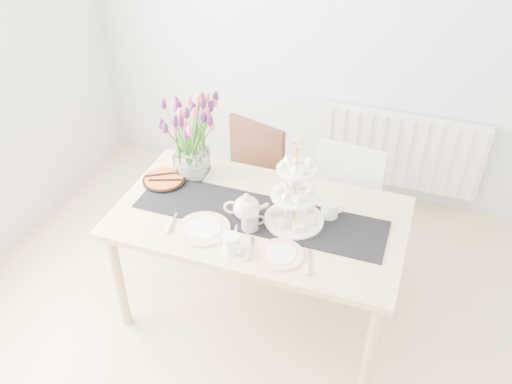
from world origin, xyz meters
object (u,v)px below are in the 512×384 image
(chair_white, at_px, (342,204))
(plate_right, at_px, (280,254))
(mug_grey, at_px, (250,221))
(plate_left, at_px, (204,229))
(mug_white, at_px, (232,244))
(chair_brown, at_px, (247,177))
(cake_stand, at_px, (295,202))
(tulip_vase, at_px, (189,126))
(cream_jug, at_px, (329,210))
(teapot, at_px, (247,208))
(dining_table, at_px, (259,225))
(tart_tin, at_px, (164,180))
(radiator, at_px, (401,151))

(chair_white, height_order, plate_right, chair_white)
(mug_grey, xyz_separation_m, plate_left, (-0.23, -0.09, -0.05))
(mug_white, height_order, plate_left, mug_white)
(chair_brown, distance_m, plate_left, 0.89)
(mug_grey, bearing_deg, cake_stand, 4.34)
(tulip_vase, xyz_separation_m, cream_jug, (0.88, -0.13, -0.29))
(mug_grey, height_order, mug_white, mug_grey)
(teapot, bearing_deg, mug_grey, -74.20)
(dining_table, height_order, plate_right, plate_right)
(dining_table, xyz_separation_m, chair_brown, (-0.31, 0.64, -0.16))
(chair_brown, xyz_separation_m, chair_white, (0.68, -0.08, -0.00))
(chair_white, relative_size, plate_left, 3.07)
(teapot, height_order, cream_jug, teapot)
(tart_tin, xyz_separation_m, mug_white, (0.60, -0.43, 0.04))
(radiator, bearing_deg, mug_grey, -112.43)
(chair_white, bearing_deg, dining_table, -117.86)
(tulip_vase, bearing_deg, dining_table, -24.95)
(teapot, height_order, tart_tin, teapot)
(dining_table, xyz_separation_m, teapot, (-0.06, -0.05, 0.15))
(plate_left, bearing_deg, tart_tin, 140.88)
(cream_jug, bearing_deg, teapot, 178.29)
(plate_right, bearing_deg, cake_stand, 92.03)
(mug_white, bearing_deg, dining_table, 115.06)
(cream_jug, height_order, plate_left, cream_jug)
(cream_jug, height_order, tart_tin, cream_jug)
(radiator, distance_m, mug_white, 1.91)
(dining_table, distance_m, tulip_vase, 0.70)
(chair_white, relative_size, plate_right, 3.70)
(tulip_vase, distance_m, mug_white, 0.79)
(dining_table, bearing_deg, teapot, -136.10)
(tulip_vase, bearing_deg, teapot, -32.50)
(cream_jug, height_order, mug_grey, mug_grey)
(tulip_vase, bearing_deg, chair_brown, 63.11)
(chair_brown, bearing_deg, chair_white, 10.64)
(radiator, relative_size, dining_table, 0.75)
(dining_table, relative_size, tulip_vase, 2.58)
(dining_table, relative_size, tart_tin, 6.24)
(plate_right, bearing_deg, plate_left, 173.20)
(chair_white, relative_size, mug_grey, 8.08)
(tart_tin, height_order, mug_white, mug_white)
(chair_brown, relative_size, mug_white, 8.61)
(plate_left, bearing_deg, dining_table, 42.61)
(tart_tin, height_order, plate_left, tart_tin)
(cake_stand, relative_size, tart_tin, 1.86)
(radiator, bearing_deg, chair_white, -107.31)
(dining_table, xyz_separation_m, mug_grey, (-0.01, -0.13, 0.13))
(chair_white, bearing_deg, tart_tin, -150.49)
(tulip_vase, distance_m, plate_right, 0.94)
(chair_white, xyz_separation_m, cake_stand, (-0.17, -0.55, 0.38))
(chair_brown, height_order, chair_white, chair_brown)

